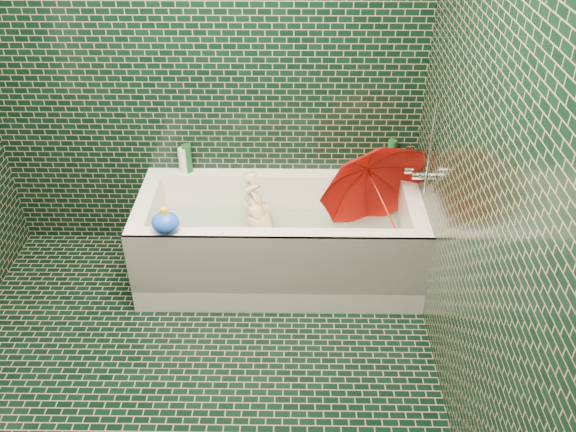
{
  "coord_description": "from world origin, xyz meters",
  "views": [
    {
      "loc": [
        0.54,
        -1.99,
        2.51
      ],
      "look_at": [
        0.5,
        0.82,
        0.58
      ],
      "focal_mm": 38.0,
      "sensor_mm": 36.0,
      "label": 1
    }
  ],
  "objects_px": {
    "bathtub": "(280,248)",
    "umbrella": "(383,202)",
    "child": "(267,234)",
    "bath_toy": "(165,222)",
    "rubber_duck": "(365,166)"
  },
  "relations": [
    {
      "from": "child",
      "to": "umbrella",
      "type": "height_order",
      "value": "umbrella"
    },
    {
      "from": "umbrella",
      "to": "bathtub",
      "type": "bearing_deg",
      "value": 171.71
    },
    {
      "from": "bath_toy",
      "to": "bathtub",
      "type": "bearing_deg",
      "value": 18.17
    },
    {
      "from": "bathtub",
      "to": "umbrella",
      "type": "distance_m",
      "value": 0.7
    },
    {
      "from": "rubber_duck",
      "to": "child",
      "type": "bearing_deg",
      "value": -128.09
    },
    {
      "from": "bathtub",
      "to": "umbrella",
      "type": "bearing_deg",
      "value": 0.03
    },
    {
      "from": "child",
      "to": "bath_toy",
      "type": "relative_size",
      "value": 4.56
    },
    {
      "from": "rubber_duck",
      "to": "bath_toy",
      "type": "relative_size",
      "value": 0.68
    },
    {
      "from": "umbrella",
      "to": "child",
      "type": "bearing_deg",
      "value": 170.61
    },
    {
      "from": "bathtub",
      "to": "rubber_duck",
      "type": "bearing_deg",
      "value": 34.06
    },
    {
      "from": "bathtub",
      "to": "bath_toy",
      "type": "bearing_deg",
      "value": -153.24
    },
    {
      "from": "child",
      "to": "bathtub",
      "type": "bearing_deg",
      "value": 76.18
    },
    {
      "from": "bathtub",
      "to": "child",
      "type": "height_order",
      "value": "bathtub"
    },
    {
      "from": "rubber_duck",
      "to": "bath_toy",
      "type": "xyz_separation_m",
      "value": [
        -1.14,
        -0.67,
        0.03
      ]
    },
    {
      "from": "umbrella",
      "to": "bath_toy",
      "type": "height_order",
      "value": "umbrella"
    }
  ]
}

